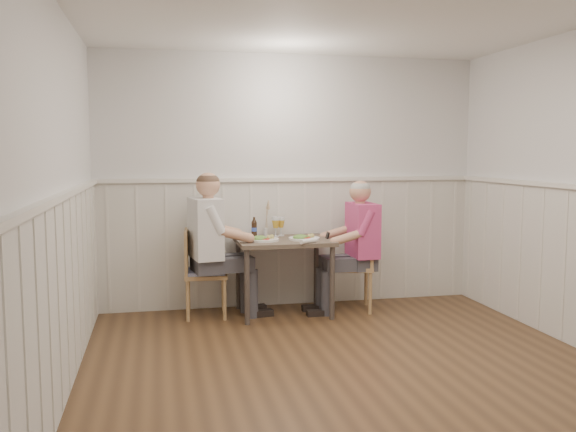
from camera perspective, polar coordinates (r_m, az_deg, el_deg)
The scene contains 16 objects.
ground_plane at distance 4.49m, azimuth 6.71°, elevation -14.96°, with size 4.50×4.50×0.00m, color #4A321E.
room_shell at distance 4.19m, azimuth 6.96°, elevation 4.81°, with size 4.04×4.54×2.60m.
wainscot at distance 4.93m, azimuth 4.22°, elevation -4.69°, with size 4.00×4.49×1.34m.
dining_table at distance 6.00m, azimuth -0.40°, elevation -3.14°, with size 0.92×0.70×0.75m.
chair_right at distance 6.23m, azimuth 6.36°, elevation -4.25°, with size 0.52×0.52×0.92m.
chair_left at distance 6.00m, azimuth -8.22°, elevation -4.98°, with size 0.43×0.43×0.86m.
man_in_pink at distance 6.17m, azimuth 6.59°, elevation -3.73°, with size 0.62×0.43×1.34m.
diner_cream at distance 5.88m, azimuth -7.28°, elevation -3.84°, with size 0.71×0.50×1.44m.
plate_man at distance 5.96m, azimuth 1.44°, elevation -1.98°, with size 0.31×0.31×0.08m.
plate_diner at distance 5.88m, azimuth -2.44°, elevation -2.10°, with size 0.31×0.31×0.08m.
beer_glass_a at distance 6.21m, azimuth -0.67°, elevation -0.68°, with size 0.08×0.08×0.19m.
beer_glass_b at distance 6.15m, azimuth -1.16°, elevation -0.69°, with size 0.08×0.08×0.20m.
beer_bottle at distance 6.14m, azimuth -3.19°, elevation -1.14°, with size 0.06×0.06×0.20m.
rolled_napkin at distance 5.73m, azimuth 1.93°, elevation -2.34°, with size 0.19×0.15×0.04m.
grass_vase at distance 6.20m, azimuth -2.10°, elevation -0.29°, with size 0.04×0.04×0.38m.
gingham_mat at distance 6.11m, azimuth -3.88°, elevation -2.00°, with size 0.37×0.33×0.01m.
Camera 1 is at (-1.37, -3.96, 1.60)m, focal length 38.00 mm.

